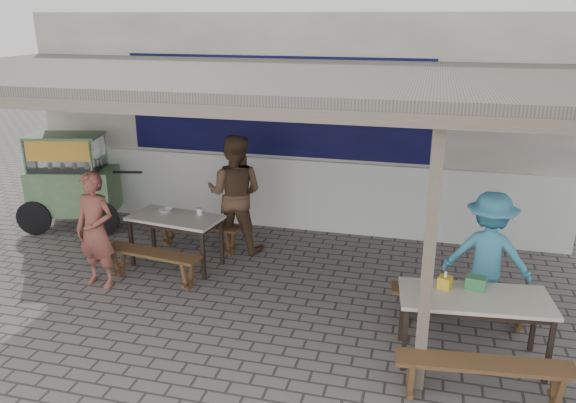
# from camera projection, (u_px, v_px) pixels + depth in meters

# --- Properties ---
(ground) EXTENTS (60.00, 60.00, 0.00)m
(ground) POSITION_uv_depth(u_px,v_px,m) (225.00, 311.00, 6.90)
(ground) COLOR #625C58
(ground) RESTS_ON ground
(back_wall) EXTENTS (9.00, 1.28, 3.50)m
(back_wall) POSITION_uv_depth(u_px,v_px,m) (295.00, 121.00, 9.64)
(back_wall) COLOR beige
(back_wall) RESTS_ON ground
(warung_roof) EXTENTS (9.00, 4.21, 2.81)m
(warung_roof) POSITION_uv_depth(u_px,v_px,m) (244.00, 79.00, 6.86)
(warung_roof) COLOR #5E5751
(warung_roof) RESTS_ON ground
(table_left) EXTENTS (1.37, 0.81, 0.75)m
(table_left) POSITION_uv_depth(u_px,v_px,m) (175.00, 222.00, 7.96)
(table_left) COLOR beige
(table_left) RESTS_ON ground
(bench_left_street) EXTENTS (1.42, 0.47, 0.45)m
(bench_left_street) POSITION_uv_depth(u_px,v_px,m) (152.00, 260.00, 7.54)
(bench_left_street) COLOR brown
(bench_left_street) RESTS_ON ground
(bench_left_wall) EXTENTS (1.42, 0.47, 0.45)m
(bench_left_wall) POSITION_uv_depth(u_px,v_px,m) (198.00, 230.00, 8.59)
(bench_left_wall) COLOR brown
(bench_left_wall) RESTS_ON ground
(table_right) EXTENTS (1.57, 0.84, 0.75)m
(table_right) POSITION_uv_depth(u_px,v_px,m) (474.00, 303.00, 5.72)
(table_right) COLOR beige
(table_right) RESTS_ON ground
(bench_right_street) EXTENTS (1.63, 0.45, 0.45)m
(bench_right_street) POSITION_uv_depth(u_px,v_px,m) (483.00, 372.00, 5.16)
(bench_right_street) COLOR brown
(bench_right_street) RESTS_ON ground
(bench_right_wall) EXTENTS (1.63, 0.45, 0.45)m
(bench_right_wall) POSITION_uv_depth(u_px,v_px,m) (461.00, 299.00, 6.49)
(bench_right_wall) COLOR brown
(bench_right_wall) RESTS_ON ground
(vendor_cart) EXTENTS (1.90, 1.10, 1.61)m
(vendor_cart) POSITION_uv_depth(u_px,v_px,m) (71.00, 178.00, 9.36)
(vendor_cart) COLOR #718F5F
(vendor_cart) RESTS_ON ground
(patron_street_side) EXTENTS (0.61, 0.44, 1.57)m
(patron_street_side) POSITION_uv_depth(u_px,v_px,m) (96.00, 230.00, 7.33)
(patron_street_side) COLOR brown
(patron_street_side) RESTS_ON ground
(patron_wall_side) EXTENTS (0.89, 0.70, 1.80)m
(patron_wall_side) POSITION_uv_depth(u_px,v_px,m) (235.00, 194.00, 8.45)
(patron_wall_side) COLOR brown
(patron_wall_side) RESTS_ON ground
(patron_right_table) EXTENTS (1.07, 0.69, 1.56)m
(patron_right_table) POSITION_uv_depth(u_px,v_px,m) (488.00, 256.00, 6.58)
(patron_right_table) COLOR #4298BB
(patron_right_table) RESTS_ON ground
(tissue_box) EXTENTS (0.16, 0.16, 0.13)m
(tissue_box) POSITION_uv_depth(u_px,v_px,m) (445.00, 282.00, 5.85)
(tissue_box) COLOR gold
(tissue_box) RESTS_ON table_right
(donation_box) EXTENTS (0.23, 0.17, 0.14)m
(donation_box) POSITION_uv_depth(u_px,v_px,m) (476.00, 283.00, 5.82)
(donation_box) COLOR #377D4A
(donation_box) RESTS_ON table_right
(condiment_jar) EXTENTS (0.08, 0.08, 0.09)m
(condiment_jar) POSITION_uv_depth(u_px,v_px,m) (200.00, 211.00, 8.00)
(condiment_jar) COLOR silver
(condiment_jar) RESTS_ON table_left
(condiment_bowl) EXTENTS (0.24, 0.24, 0.05)m
(condiment_bowl) POSITION_uv_depth(u_px,v_px,m) (165.00, 210.00, 8.12)
(condiment_bowl) COLOR white
(condiment_bowl) RESTS_ON table_left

